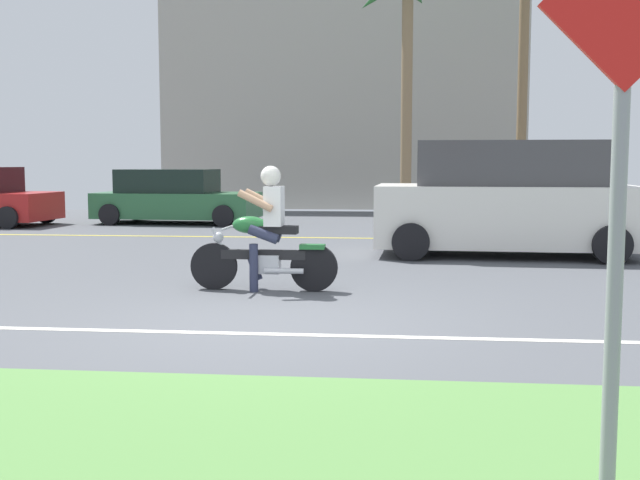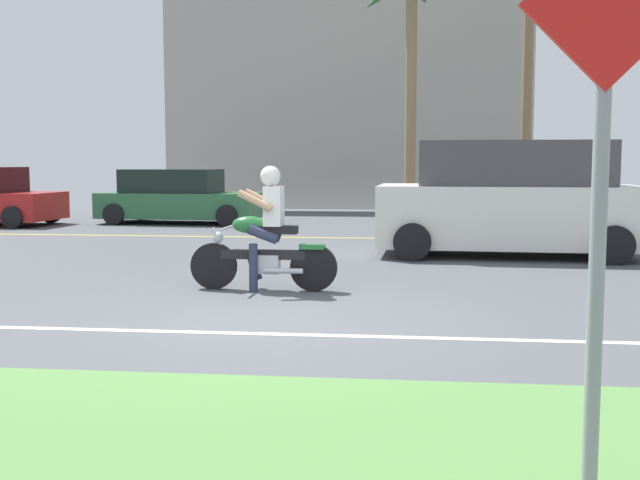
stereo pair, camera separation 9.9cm
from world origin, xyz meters
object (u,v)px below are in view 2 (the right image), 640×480
object	(u,v)px
palm_tree_0	(412,4)
street_sign	(600,196)
parked_car_1	(179,198)
motorcyclist	(264,238)
suv_nearby	(509,200)

from	to	relation	value
palm_tree_0	street_sign	world-z (taller)	palm_tree_0
parked_car_1	street_sign	distance (m)	18.76
motorcyclist	parked_car_1	distance (m)	11.40
suv_nearby	palm_tree_0	xyz separation A→B (m)	(-1.72, 8.74, 5.14)
motorcyclist	palm_tree_0	bearing A→B (deg)	81.57
parked_car_1	street_sign	bearing A→B (deg)	-68.63
motorcyclist	street_sign	xyz separation A→B (m)	(2.52, -6.89, 0.86)
motorcyclist	parked_car_1	xyz separation A→B (m)	(-4.31, 10.56, 0.00)
street_sign	parked_car_1	bearing A→B (deg)	111.37
parked_car_1	street_sign	world-z (taller)	street_sign
street_sign	suv_nearby	bearing A→B (deg)	84.25
suv_nearby	street_sign	world-z (taller)	street_sign
motorcyclist	suv_nearby	distance (m)	5.54
parked_car_1	palm_tree_0	xyz separation A→B (m)	(6.22, 2.35, 5.43)
motorcyclist	suv_nearby	xyz separation A→B (m)	(3.63, 4.17, 0.30)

